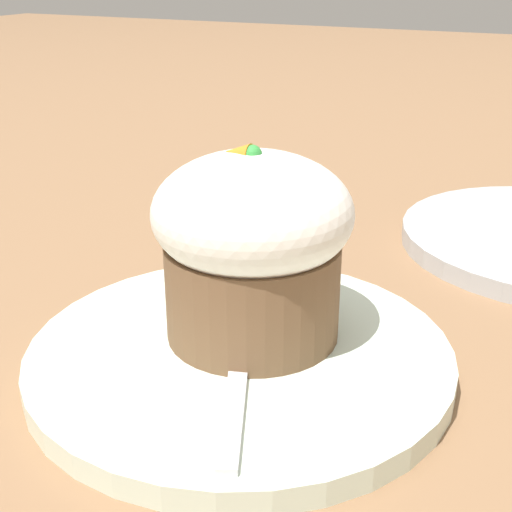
{
  "coord_description": "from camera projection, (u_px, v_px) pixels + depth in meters",
  "views": [
    {
      "loc": [
        -0.16,
        0.31,
        0.22
      ],
      "look_at": [
        -0.0,
        -0.02,
        0.06
      ],
      "focal_mm": 50.0,
      "sensor_mm": 36.0,
      "label": 1
    }
  ],
  "objects": [
    {
      "name": "spoon",
      "position": [
        239.0,
        367.0,
        0.38
      ],
      "size": [
        0.07,
        0.12,
        0.01
      ],
      "color": "silver",
      "rests_on": "dessert_plate"
    },
    {
      "name": "dessert_plate",
      "position": [
        240.0,
        356.0,
        0.41
      ],
      "size": [
        0.24,
        0.24,
        0.01
      ],
      "color": "silver",
      "rests_on": "ground_plane"
    },
    {
      "name": "carrot_cake",
      "position": [
        256.0,
        245.0,
        0.39
      ],
      "size": [
        0.11,
        0.11,
        0.11
      ],
      "color": "brown",
      "rests_on": "dessert_plate"
    },
    {
      "name": "ground_plane",
      "position": [
        240.0,
        367.0,
        0.41
      ],
      "size": [
        4.0,
        4.0,
        0.0
      ],
      "primitive_type": "plane",
      "color": "#846042"
    }
  ]
}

